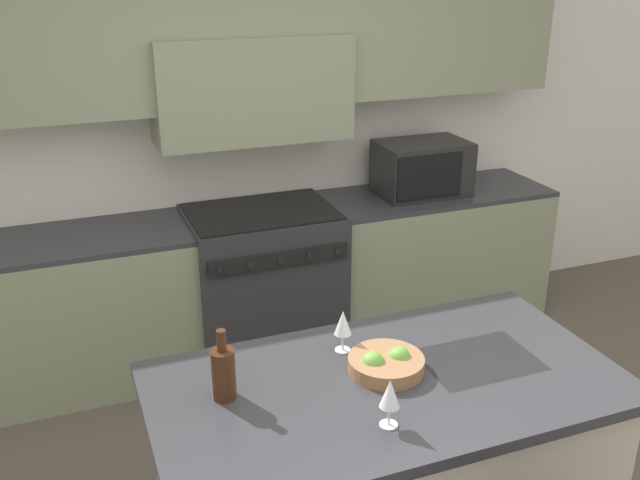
{
  "coord_description": "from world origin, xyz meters",
  "views": [
    {
      "loc": [
        -1.12,
        -1.98,
        2.37
      ],
      "look_at": [
        -0.04,
        0.81,
        1.17
      ],
      "focal_mm": 40.0,
      "sensor_mm": 36.0,
      "label": 1
    }
  ],
  "objects": [
    {
      "name": "wine_bottle",
      "position": [
        -0.67,
        0.13,
        1.02
      ],
      "size": [
        0.09,
        0.09,
        0.27
      ],
      "color": "#422314",
      "rests_on": "kitchen_island"
    },
    {
      "name": "kitchen_island",
      "position": [
        -0.08,
        0.01,
        0.46
      ],
      "size": [
        1.73,
        0.93,
        0.92
      ],
      "color": "beige",
      "rests_on": "ground_plane"
    },
    {
      "name": "back_cabinetry",
      "position": [
        0.0,
        2.16,
        1.61
      ],
      "size": [
        10.0,
        0.46,
        2.7
      ],
      "color": "silver",
      "rests_on": "ground_plane"
    },
    {
      "name": "range_stove",
      "position": [
        0.0,
        1.89,
        0.47
      ],
      "size": [
        0.9,
        0.7,
        0.94
      ],
      "color": "#2D2D33",
      "rests_on": "ground_plane"
    },
    {
      "name": "wine_glass_far",
      "position": [
        -0.16,
        0.26,
        1.04
      ],
      "size": [
        0.07,
        0.07,
        0.18
      ],
      "color": "white",
      "rests_on": "kitchen_island"
    },
    {
      "name": "wine_glass_near",
      "position": [
        -0.2,
        -0.23,
        1.04
      ],
      "size": [
        0.07,
        0.07,
        0.18
      ],
      "color": "white",
      "rests_on": "kitchen_island"
    },
    {
      "name": "fruit_bowl",
      "position": [
        -0.06,
        0.07,
        0.95
      ],
      "size": [
        0.29,
        0.29,
        0.09
      ],
      "color": "#996B47",
      "rests_on": "kitchen_island"
    },
    {
      "name": "microwave",
      "position": [
        1.09,
        1.91,
        1.09
      ],
      "size": [
        0.57,
        0.39,
        0.34
      ],
      "color": "black",
      "rests_on": "back_counter"
    },
    {
      "name": "back_counter",
      "position": [
        -0.0,
        1.91,
        0.46
      ],
      "size": [
        3.91,
        0.62,
        0.92
      ],
      "color": "gray",
      "rests_on": "ground_plane"
    }
  ]
}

